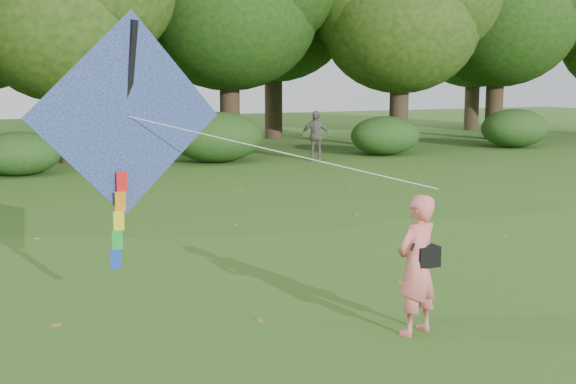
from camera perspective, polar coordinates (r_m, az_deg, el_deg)
name	(u,v)px	position (r m, az deg, el deg)	size (l,w,h in m)	color
ground	(442,318)	(9.99, 12.06, -9.70)	(100.00, 100.00, 0.00)	#265114
man_kite_flyer	(417,265)	(9.09, 10.13, -5.70)	(0.64, 0.42, 1.77)	#F27171
bystander_right	(315,136)	(27.34, 2.18, 4.46)	(1.11, 0.46, 1.89)	slate
crossbody_bag	(426,255)	(9.10, 10.86, -4.95)	(0.43, 0.20, 0.71)	black
flying_kite	(128,119)	(9.67, -12.55, 5.64)	(4.61, 2.60, 3.37)	#2650A8
tree_line	(146,17)	(31.40, -11.15, 13.41)	(54.70, 15.30, 9.48)	#3A2D1E
shrub_band	(118,144)	(25.75, -13.27, 3.73)	(39.15, 3.22, 1.88)	#264919
fallen_leaves	(304,239)	(14.25, 1.29, -3.76)	(9.35, 12.28, 0.01)	olive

